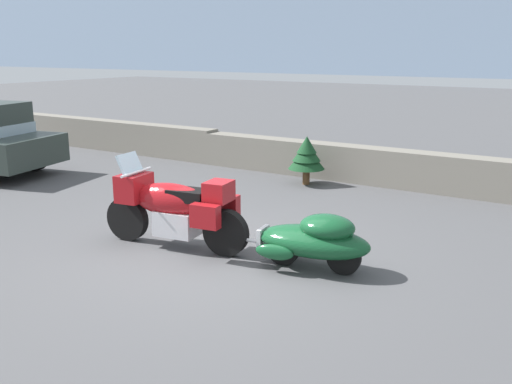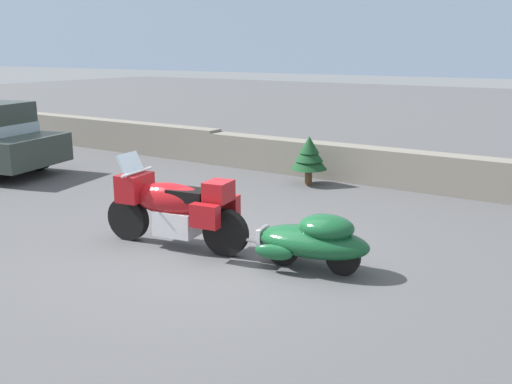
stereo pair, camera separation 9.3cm
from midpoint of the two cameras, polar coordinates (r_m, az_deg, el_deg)
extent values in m
plane|color=#4C4C4F|center=(8.03, -4.11, -6.32)|extent=(80.00, 80.00, 0.00)
cube|color=slate|center=(17.12, -14.66, 5.63)|extent=(8.00, 0.48, 0.84)
cube|color=slate|center=(12.48, 11.01, 2.69)|extent=(8.00, 0.52, 0.78)
cylinder|color=black|center=(8.76, -12.36, -2.59)|extent=(0.67, 0.24, 0.66)
cylinder|color=black|center=(7.91, -2.73, -4.08)|extent=(0.67, 0.24, 0.66)
cube|color=silver|center=(8.27, -7.51, -3.02)|extent=(0.66, 0.52, 0.36)
ellipsoid|color=maroon|center=(8.23, -8.17, -0.73)|extent=(1.25, 0.61, 0.48)
cube|color=maroon|center=(8.55, -11.73, 0.50)|extent=(0.43, 0.57, 0.40)
cube|color=#9EB7C6|center=(8.51, -12.11, 2.69)|extent=(0.25, 0.46, 0.34)
cube|color=black|center=(8.05, -6.40, -0.28)|extent=(0.61, 0.44, 0.16)
cube|color=maroon|center=(7.80, -3.43, 0.07)|extent=(0.38, 0.44, 0.28)
cube|color=maroon|center=(7.64, -4.79, -2.42)|extent=(0.42, 0.22, 0.32)
cube|color=maroon|center=(8.15, -2.72, -1.34)|extent=(0.42, 0.22, 0.32)
cylinder|color=silver|center=(8.47, -11.53, 1.98)|extent=(0.14, 0.70, 0.04)
cylinder|color=silver|center=(8.67, -12.18, -1.05)|extent=(0.26, 0.11, 0.54)
cylinder|color=black|center=(7.61, 3.07, -5.71)|extent=(0.45, 0.16, 0.44)
cylinder|color=black|center=(7.36, 9.08, -6.55)|extent=(0.45, 0.16, 0.44)
ellipsoid|color=#144C28|center=(7.42, 6.05, -4.97)|extent=(1.58, 0.89, 0.40)
ellipsoid|color=#144C28|center=(7.30, 7.43, -3.52)|extent=(0.79, 0.66, 0.32)
cube|color=silver|center=(7.67, 1.01, -4.42)|extent=(0.11, 0.33, 0.24)
ellipsoid|color=#144C28|center=(7.31, 2.14, -6.04)|extent=(0.53, 0.22, 0.20)
ellipsoid|color=#144C28|center=(7.87, 3.94, -4.58)|extent=(0.53, 0.22, 0.20)
cylinder|color=silver|center=(7.86, -1.61, -4.66)|extent=(0.70, 0.15, 0.05)
cylinder|color=black|center=(14.51, -20.81, 3.40)|extent=(0.71, 0.36, 0.68)
cylinder|color=brown|center=(12.17, 5.49, 1.45)|extent=(0.15, 0.15, 0.30)
cone|color=#143D1E|center=(12.09, 5.54, 3.41)|extent=(0.77, 0.77, 0.47)
cone|color=#143D1E|center=(12.07, 5.55, 4.07)|extent=(0.60, 0.60, 0.41)
cone|color=#143D1E|center=(12.04, 5.57, 4.74)|extent=(0.43, 0.43, 0.35)
camera|label=1|loc=(0.05, -89.67, 0.08)|focal=39.99mm
camera|label=2|loc=(0.05, 90.33, -0.08)|focal=39.99mm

